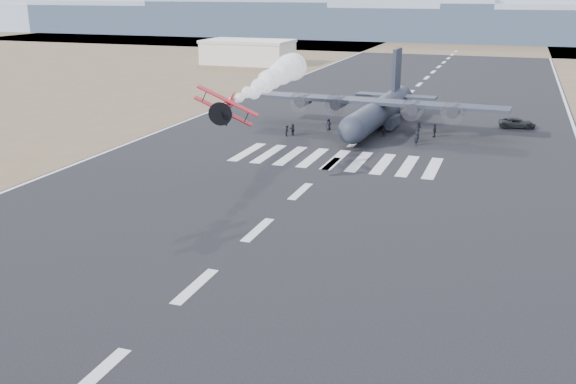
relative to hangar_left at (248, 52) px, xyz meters
The scene contains 20 objects.
ground 154.08m from the hangar_left, 70.27° to the right, with size 500.00×500.00×0.00m, color black.
scrub_far 99.70m from the hangar_left, 58.54° to the left, with size 500.00×80.00×0.00m, color brown.
runway_markings 99.70m from the hangar_left, 58.54° to the right, with size 60.00×260.00×0.01m, color silver, non-canonical shape.
ridge_seg_a 183.53m from the hangar_left, 141.19° to the left, with size 150.00×50.00×13.00m, color #8B9BB0.
ridge_seg_b 139.02m from the hangar_left, 124.15° to the left, with size 150.00×50.00×15.00m, color #8B9BB0.
ridge_seg_c 115.84m from the hangar_left, 96.45° to the left, with size 150.00×50.00×17.00m, color #8B9BB0.
ridge_seg_d 126.25m from the hangar_left, 65.67° to the left, with size 150.00×50.00×13.00m, color #8B9BB0.
hangar_left is the anchor object (origin of this frame).
aerobatic_biplane 117.84m from the hangar_left, 68.23° to the right, with size 6.34×6.28×4.41m.
smoke_trail 90.65m from the hangar_left, 63.75° to the right, with size 6.66×34.37×4.34m.
transport_aircraft 91.11m from the hangar_left, 54.38° to the right, with size 38.48×31.69×11.12m.
support_vehicle 99.34m from the hangar_left, 42.56° to the right, with size 2.51×5.45×1.51m, color black.
crew_a 101.43m from the hangar_left, 53.69° to the right, with size 0.67×0.55×1.84m, color black.
crew_b 96.90m from the hangar_left, 55.43° to the right, with size 0.78×0.48×1.61m, color black.
crew_c 97.40m from the hangar_left, 52.28° to the right, with size 1.20×0.56×1.86m, color black.
crew_d 99.55m from the hangar_left, 51.47° to the right, with size 1.09×0.56×1.85m, color black.
crew_e 90.98m from the hangar_left, 59.43° to the right, with size 0.86×0.53×1.76m, color black.
crew_f 93.61m from the hangar_left, 63.14° to the right, with size 1.52×0.49×1.64m, color black.
crew_g 103.35m from the hangar_left, 54.31° to the right, with size 0.60×0.50×1.65m, color black.
crew_h 94.18m from the hangar_left, 63.66° to the right, with size 0.77×0.47×1.58m, color black.
Camera 1 is at (20.31, -25.31, 20.47)m, focal length 40.00 mm.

